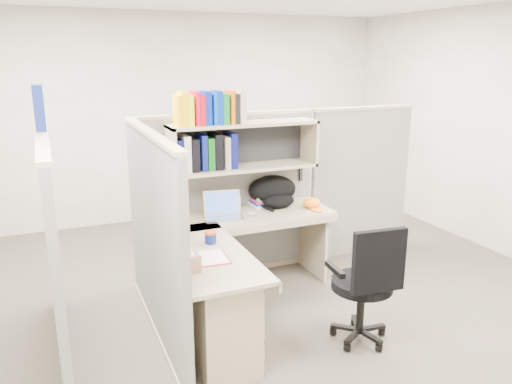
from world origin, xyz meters
name	(u,v)px	position (x,y,z in m)	size (l,w,h in m)	color
ground	(264,313)	(0.00, 0.00, 0.00)	(6.00, 6.00, 0.00)	#37332B
room_shell	(265,125)	(0.00, 0.00, 1.62)	(6.00, 6.00, 6.00)	#A7A397
cubicle	(205,203)	(-0.37, 0.45, 0.91)	(3.79, 1.84, 1.95)	#5B5B57
desk	(230,289)	(-0.41, -0.29, 0.44)	(1.74, 1.75, 0.73)	tan
laptop	(224,206)	(-0.18, 0.50, 0.85)	(0.34, 0.34, 0.24)	#AEAEB3
backpack	(275,191)	(0.42, 0.69, 0.87)	(0.49, 0.38, 0.29)	black
orange_cap	(312,203)	(0.72, 0.49, 0.78)	(0.17, 0.20, 0.10)	orange
snack_canister	(210,237)	(-0.48, -0.03, 0.78)	(0.10, 0.10, 0.09)	navy
tissue_box	(190,258)	(-0.77, -0.49, 0.83)	(0.12, 0.12, 0.19)	#8F6951
mouse	(252,214)	(0.09, 0.48, 0.75)	(0.09, 0.06, 0.03)	#819BB8
paper_cup	(237,203)	(0.03, 0.73, 0.79)	(0.08, 0.08, 0.11)	silver
book_stack	(259,201)	(0.28, 0.75, 0.78)	(0.15, 0.20, 0.10)	gray
loose_paper	(212,257)	(-0.56, -0.32, 0.73)	(0.20, 0.26, 0.00)	white
task_chair	(364,302)	(0.51, -0.71, 0.35)	(0.53, 0.49, 0.98)	black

